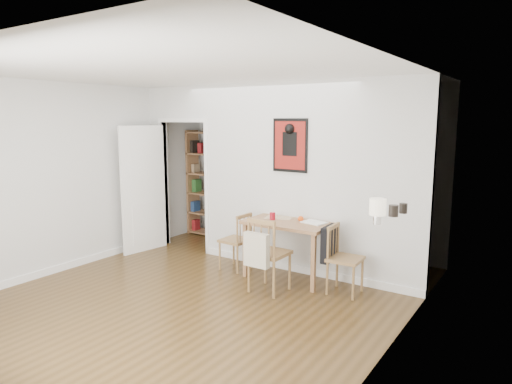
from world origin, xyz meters
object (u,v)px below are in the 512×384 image
Objects in this scene: fireplace at (392,273)px; ceramic_jar_b at (403,208)px; red_glass at (272,216)px; orange_fruit at (301,219)px; chair_front at (269,254)px; chair_left at (235,241)px; chair_right at (344,258)px; ceramic_jar_a at (393,211)px; notebook at (314,222)px; mantel_lamp at (378,208)px; bookshelf at (209,184)px; dining_table at (289,228)px.

ceramic_jar_b is at bearing 91.45° from fireplace.
red_glass reaches higher than orange_fruit.
ceramic_jar_b is at bearing 0.87° from chair_front.
chair_left is 2.55m from fireplace.
chair_right is 0.67× the size of fireplace.
fireplace is 0.61m from ceramic_jar_a.
notebook is 1.83m from mantel_lamp.
chair_right is 0.44× the size of bookshelf.
bookshelf is 2.44m from red_glass.
red_glass is 0.87× the size of ceramic_jar_a.
dining_table is 0.34m from notebook.
chair_left is 3.47× the size of mantel_lamp.
chair_front reaches higher than chair_left.
chair_front reaches higher than orange_fruit.
notebook is at bearing 134.84° from mantel_lamp.
chair_left is at bearing 151.29° from chair_front.
chair_front is 9.57× the size of red_glass.
chair_left is at bearing 164.91° from ceramic_jar_a.
fireplace is 0.76m from mantel_lamp.
chair_left is 2.70× the size of notebook.
fireplace is 12.32× the size of ceramic_jar_b.
red_glass is (0.57, 0.06, 0.41)m from chair_left.
orange_fruit is at bearing 150.81° from ceramic_jar_a.
dining_table is at bearing 161.29° from ceramic_jar_b.
bookshelf is at bearing 157.46° from notebook.
mantel_lamp is at bearing -95.47° from ceramic_jar_b.
chair_right is 1.13m from red_glass.
mantel_lamp is (1.56, -1.16, 0.63)m from dining_table.
chair_right is 3.45m from bookshelf.
notebook is at bearing 158.40° from chair_right.
bookshelf reaches higher than mantel_lamp.
ceramic_jar_b is (1.85, -0.50, 0.39)m from red_glass.
chair_left is at bearing 179.69° from chair_right.
chair_front is 2.98m from bookshelf.
chair_right is 1.54m from mantel_lamp.
notebook is (0.32, 0.08, 0.10)m from dining_table.
notebook is (0.55, 0.13, -0.04)m from red_glass.
orange_fruit is at bearing 20.64° from dining_table.
ceramic_jar_b reaches higher than red_glass.
chair_left is 10.87× the size of orange_fruit.
ceramic_jar_b reaches higher than fireplace.
red_glass reaches higher than notebook.
orange_fruit is (0.94, 0.16, 0.40)m from chair_left.
notebook is (-0.50, 0.20, 0.34)m from chair_right.
chair_right reaches higher than dining_table.
ceramic_jar_b is (0.06, 0.62, -0.09)m from mantel_lamp.
ceramic_jar_b is (1.30, -0.63, 0.43)m from notebook.
ceramic_jar_b reaches higher than dining_table.
fireplace reaches higher than red_glass.
chair_right is at bearing -8.27° from dining_table.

